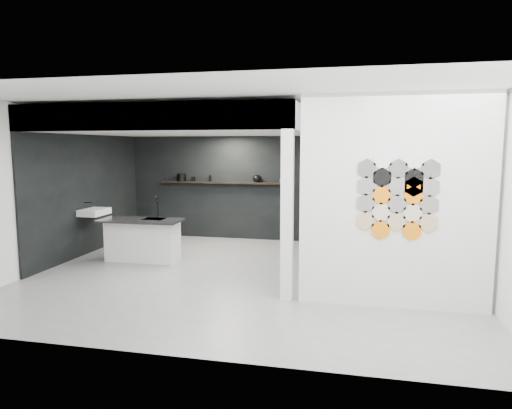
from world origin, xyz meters
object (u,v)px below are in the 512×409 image
object	(u,v)px
wall_basin	(94,212)
partition_panel	(394,202)
kettle	(257,179)
bottle_dark	(210,178)
kitchen_island	(143,239)
glass_vase	(283,180)
utensil_cup	(193,179)
glass_bowl	(283,181)
stockpot	(182,177)

from	to	relation	value
wall_basin	partition_panel	bearing A→B (deg)	-18.23
kettle	bottle_dark	bearing A→B (deg)	-175.73
wall_basin	kitchen_island	size ratio (longest dim) A/B	0.40
wall_basin	glass_vase	world-z (taller)	glass_vase
wall_basin	bottle_dark	bearing A→B (deg)	50.52
partition_panel	kettle	xyz separation A→B (m)	(-2.66, 3.87, 0.00)
utensil_cup	glass_bowl	bearing A→B (deg)	0.00
partition_panel	wall_basin	size ratio (longest dim) A/B	4.67
glass_vase	bottle_dark	bearing A→B (deg)	180.00
kettle	utensil_cup	xyz separation A→B (m)	(-1.51, 0.00, -0.03)
wall_basin	stockpot	distance (m)	2.36
wall_basin	glass_vase	distance (m)	4.01
bottle_dark	wall_basin	bearing A→B (deg)	-129.48
kitchen_island	stockpot	world-z (taller)	stockpot
wall_basin	glass_bowl	xyz separation A→B (m)	(3.39, 2.07, 0.52)
kettle	glass_vase	xyz separation A→B (m)	(0.59, 0.00, -0.02)
wall_basin	bottle_dark	world-z (taller)	bottle_dark
wall_basin	kitchen_island	distance (m)	1.23
glass_vase	bottle_dark	world-z (taller)	bottle_dark
wall_basin	glass_vase	xyz separation A→B (m)	(3.39, 2.07, 0.54)
kettle	utensil_cup	world-z (taller)	kettle
glass_vase	bottle_dark	size ratio (longest dim) A/B	0.95
partition_panel	glass_bowl	xyz separation A→B (m)	(-2.08, 3.87, -0.03)
glass_bowl	utensil_cup	xyz separation A→B (m)	(-2.10, 0.00, 0.00)
kettle	bottle_dark	size ratio (longest dim) A/B	1.41
partition_panel	bottle_dark	distance (m)	5.40
glass_vase	kitchen_island	bearing A→B (deg)	-134.53
stockpot	bottle_dark	world-z (taller)	stockpot
wall_basin	kitchen_island	bearing A→B (deg)	-11.92
bottle_dark	utensil_cup	distance (m)	0.41
kitchen_island	utensil_cup	bearing A→B (deg)	84.42
partition_panel	stockpot	distance (m)	5.90
partition_panel	stockpot	xyz separation A→B (m)	(-4.46, 3.87, 0.01)
kettle	glass_bowl	size ratio (longest dim) A/B	1.50
glass_bowl	kitchen_island	bearing A→B (deg)	-134.53
glass_vase	utensil_cup	xyz separation A→B (m)	(-2.10, 0.00, -0.02)
glass_bowl	wall_basin	bearing A→B (deg)	-148.65
kitchen_island	kettle	xyz separation A→B (m)	(1.68, 2.30, 1.00)
glass_vase	partition_panel	bearing A→B (deg)	-61.77
kitchen_island	kettle	bearing A→B (deg)	52.47
glass_vase	utensil_cup	bearing A→B (deg)	180.00
wall_basin	glass_bowl	bearing A→B (deg)	31.35
stockpot	utensil_cup	distance (m)	0.29
kettle	glass_vase	size ratio (longest dim) A/B	1.49
utensil_cup	bottle_dark	bearing A→B (deg)	0.00
stockpot	glass_bowl	bearing A→B (deg)	0.00
utensil_cup	kitchen_island	bearing A→B (deg)	-94.15
partition_panel	kitchen_island	xyz separation A→B (m)	(-4.34, 1.56, -0.99)
partition_panel	bottle_dark	bearing A→B (deg)	134.24
wall_basin	utensil_cup	size ratio (longest dim) A/B	6.00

